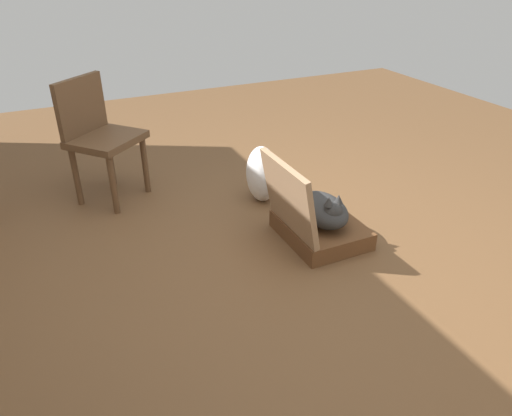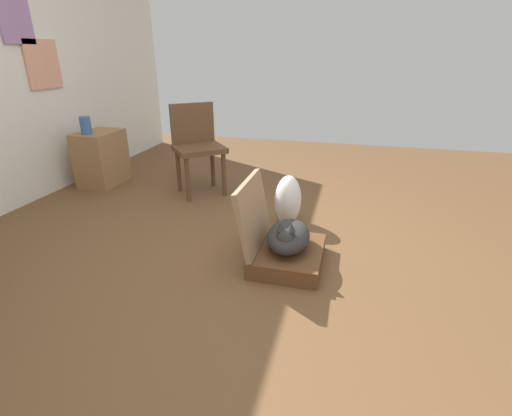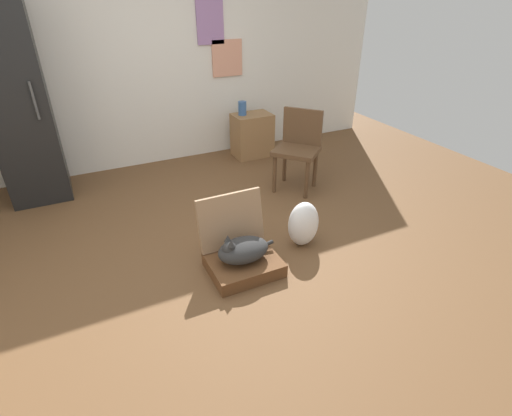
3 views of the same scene
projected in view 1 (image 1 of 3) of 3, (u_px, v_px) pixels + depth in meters
The scene contains 6 objects.
ground_plane at pixel (273, 258), 2.87m from camera, with size 7.68×7.68×0.00m, color brown.
suitcase_base at pixel (321, 230), 3.05m from camera, with size 0.55×0.46×0.11m, color brown.
suitcase_lid at pixel (289, 198), 2.82m from camera, with size 0.55×0.46×0.04m, color #9B7756.
cat at pixel (323, 210), 2.97m from camera, with size 0.50×0.28×0.24m.
plastic_bag_white at pixel (262, 174), 3.43m from camera, with size 0.28×0.22×0.42m, color white.
chair at pixel (99, 133), 3.35m from camera, with size 0.61×0.61×0.87m.
Camera 1 is at (-2.10, 1.10, 1.65)m, focal length 33.36 mm.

